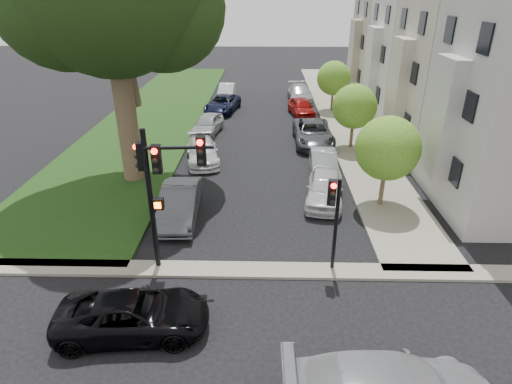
{
  "coord_description": "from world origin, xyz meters",
  "views": [
    {
      "loc": [
        0.38,
        -11.66,
        10.08
      ],
      "look_at": [
        0.0,
        5.0,
        2.0
      ],
      "focal_mm": 30.0,
      "sensor_mm": 36.0,
      "label": 1
    }
  ],
  "objects_px": {
    "car_parked_0": "(325,188)",
    "car_parked_2": "(313,133)",
    "traffic_signal_secondary": "(334,209)",
    "car_parked_6": "(202,152)",
    "car_parked_5": "(180,203)",
    "car_parked_8": "(222,104)",
    "car_parked_4": "(300,93)",
    "car_parked_3": "(301,107)",
    "traffic_signal_main": "(161,176)",
    "car_parked_9": "(227,91)",
    "small_tree_b": "(354,107)",
    "small_tree_c": "(334,78)",
    "small_tree_a": "(388,148)",
    "car_parked_7": "(208,124)",
    "car_cross_near": "(133,315)",
    "car_parked_1": "(323,163)"
  },
  "relations": [
    {
      "from": "small_tree_b",
      "to": "car_parked_5",
      "type": "distance_m",
      "value": 14.13
    },
    {
      "from": "car_parked_6",
      "to": "car_parked_8",
      "type": "xyz_separation_m",
      "value": [
        0.14,
        11.92,
        0.03
      ]
    },
    {
      "from": "car_parked_2",
      "to": "car_parked_5",
      "type": "distance_m",
      "value": 13.18
    },
    {
      "from": "small_tree_c",
      "to": "car_parked_2",
      "type": "xyz_separation_m",
      "value": [
        -2.48,
        -8.56,
        -2.11
      ]
    },
    {
      "from": "car_parked_8",
      "to": "car_parked_9",
      "type": "height_order",
      "value": "car_parked_8"
    },
    {
      "from": "traffic_signal_main",
      "to": "car_parked_6",
      "type": "height_order",
      "value": "traffic_signal_main"
    },
    {
      "from": "car_parked_2",
      "to": "car_parked_6",
      "type": "bearing_deg",
      "value": -154.15
    },
    {
      "from": "car_parked_0",
      "to": "car_parked_2",
      "type": "xyz_separation_m",
      "value": [
        0.28,
        9.01,
        0.01
      ]
    },
    {
      "from": "car_parked_8",
      "to": "car_parked_0",
      "type": "bearing_deg",
      "value": -57.85
    },
    {
      "from": "traffic_signal_main",
      "to": "car_parked_6",
      "type": "xyz_separation_m",
      "value": [
        -0.21,
        11.24,
        -3.25
      ]
    },
    {
      "from": "car_parked_2",
      "to": "car_parked_3",
      "type": "relative_size",
      "value": 1.29
    },
    {
      "from": "car_parked_6",
      "to": "car_parked_7",
      "type": "relative_size",
      "value": 1.08
    },
    {
      "from": "car_parked_4",
      "to": "car_parked_6",
      "type": "bearing_deg",
      "value": -116.85
    },
    {
      "from": "small_tree_b",
      "to": "car_parked_9",
      "type": "bearing_deg",
      "value": 124.18
    },
    {
      "from": "traffic_signal_secondary",
      "to": "car_parked_0",
      "type": "bearing_deg",
      "value": 84.89
    },
    {
      "from": "car_parked_1",
      "to": "car_parked_8",
      "type": "xyz_separation_m",
      "value": [
        -7.21,
        13.79,
        0.01
      ]
    },
    {
      "from": "small_tree_b",
      "to": "car_parked_6",
      "type": "relative_size",
      "value": 0.95
    },
    {
      "from": "car_parked_1",
      "to": "car_parked_8",
      "type": "height_order",
      "value": "car_parked_8"
    },
    {
      "from": "car_parked_4",
      "to": "car_parked_6",
      "type": "relative_size",
      "value": 1.12
    },
    {
      "from": "car_parked_6",
      "to": "car_parked_7",
      "type": "height_order",
      "value": "car_parked_7"
    },
    {
      "from": "traffic_signal_main",
      "to": "car_parked_6",
      "type": "relative_size",
      "value": 1.23
    },
    {
      "from": "small_tree_b",
      "to": "car_parked_2",
      "type": "bearing_deg",
      "value": 157.47
    },
    {
      "from": "small_tree_a",
      "to": "traffic_signal_main",
      "type": "xyz_separation_m",
      "value": [
        -9.55,
        -5.4,
        0.84
      ]
    },
    {
      "from": "small_tree_c",
      "to": "car_parked_1",
      "type": "height_order",
      "value": "small_tree_c"
    },
    {
      "from": "small_tree_b",
      "to": "small_tree_c",
      "type": "xyz_separation_m",
      "value": [
        0.0,
        9.59,
        -0.03
      ]
    },
    {
      "from": "small_tree_a",
      "to": "traffic_signal_secondary",
      "type": "distance_m",
      "value": 6.37
    },
    {
      "from": "car_parked_6",
      "to": "car_parked_9",
      "type": "relative_size",
      "value": 1.09
    },
    {
      "from": "car_parked_6",
      "to": "car_parked_7",
      "type": "xyz_separation_m",
      "value": [
        -0.38,
        5.66,
        0.06
      ]
    },
    {
      "from": "car_cross_near",
      "to": "car_parked_4",
      "type": "height_order",
      "value": "car_parked_4"
    },
    {
      "from": "car_parked_2",
      "to": "car_parked_6",
      "type": "relative_size",
      "value": 1.21
    },
    {
      "from": "traffic_signal_secondary",
      "to": "car_parked_6",
      "type": "xyz_separation_m",
      "value": [
        -6.48,
        11.29,
        -2.04
      ]
    },
    {
      "from": "small_tree_b",
      "to": "car_parked_6",
      "type": "xyz_separation_m",
      "value": [
        -9.76,
        -2.61,
        -2.24
      ]
    },
    {
      "from": "car_parked_3",
      "to": "car_parked_1",
      "type": "bearing_deg",
      "value": -97.61
    },
    {
      "from": "car_parked_5",
      "to": "car_parked_6",
      "type": "height_order",
      "value": "car_parked_5"
    },
    {
      "from": "small_tree_b",
      "to": "car_parked_4",
      "type": "relative_size",
      "value": 0.85
    },
    {
      "from": "car_parked_1",
      "to": "car_parked_4",
      "type": "height_order",
      "value": "car_parked_4"
    },
    {
      "from": "car_parked_6",
      "to": "car_parked_4",
      "type": "bearing_deg",
      "value": 54.07
    },
    {
      "from": "car_parked_6",
      "to": "car_parked_8",
      "type": "relative_size",
      "value": 0.92
    },
    {
      "from": "car_parked_2",
      "to": "car_parked_3",
      "type": "height_order",
      "value": "car_parked_2"
    },
    {
      "from": "car_parked_8",
      "to": "car_parked_9",
      "type": "relative_size",
      "value": 1.19
    },
    {
      "from": "car_parked_7",
      "to": "car_parked_8",
      "type": "height_order",
      "value": "car_parked_7"
    },
    {
      "from": "car_parked_0",
      "to": "car_parked_5",
      "type": "xyz_separation_m",
      "value": [
        -7.08,
        -1.92,
        0.02
      ]
    },
    {
      "from": "car_parked_2",
      "to": "car_parked_4",
      "type": "xyz_separation_m",
      "value": [
        -0.08,
        12.18,
        -0.03
      ]
    },
    {
      "from": "car_parked_4",
      "to": "car_parked_5",
      "type": "height_order",
      "value": "car_parked_5"
    },
    {
      "from": "car_parked_1",
      "to": "small_tree_a",
      "type": "bearing_deg",
      "value": -56.57
    },
    {
      "from": "car_parked_9",
      "to": "car_parked_4",
      "type": "bearing_deg",
      "value": -7.35
    },
    {
      "from": "traffic_signal_secondary",
      "to": "car_parked_8",
      "type": "relative_size",
      "value": 0.77
    },
    {
      "from": "small_tree_c",
      "to": "car_parked_3",
      "type": "relative_size",
      "value": 1.0
    },
    {
      "from": "car_parked_5",
      "to": "car_parked_7",
      "type": "height_order",
      "value": "car_parked_5"
    },
    {
      "from": "car_parked_5",
      "to": "car_parked_9",
      "type": "height_order",
      "value": "car_parked_5"
    }
  ]
}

